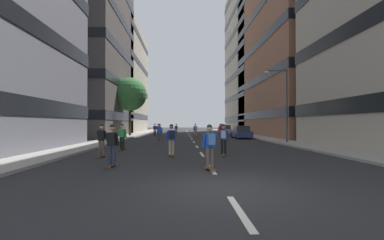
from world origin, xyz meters
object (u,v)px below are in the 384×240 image
(skater_0, at_px, (222,130))
(skater_13, at_px, (158,129))
(skater_7, at_px, (122,136))
(skater_9, at_px, (195,129))
(parked_car_near, at_px, (241,133))
(streetlamp_right, at_px, (283,97))
(skater_6, at_px, (176,128))
(skater_8, at_px, (224,138))
(skater_10, at_px, (159,130))
(skater_4, at_px, (210,144))
(skater_3, at_px, (155,129))
(skater_11, at_px, (102,139))
(parked_car_mid, at_px, (225,130))
(street_tree_near, at_px, (130,94))
(skater_5, at_px, (220,129))
(skater_12, at_px, (160,132))
(skater_1, at_px, (112,143))
(skater_2, at_px, (172,138))

(skater_0, relative_size, skater_13, 1.00)
(skater_7, height_order, skater_9, same)
(parked_car_near, xyz_separation_m, streetlamp_right, (1.85, -8.34, 3.44))
(skater_0, distance_m, skater_9, 6.06)
(skater_6, xyz_separation_m, skater_8, (3.21, -27.44, 0.00))
(streetlamp_right, xyz_separation_m, skater_10, (-11.91, 10.24, -3.12))
(skater_0, xyz_separation_m, skater_4, (-3.67, -20.57, 0.00))
(skater_3, bearing_deg, skater_11, -90.68)
(parked_car_mid, relative_size, skater_0, 2.47)
(skater_0, height_order, skater_10, same)
(skater_3, relative_size, skater_10, 1.00)
(street_tree_near, distance_m, skater_11, 23.77)
(parked_car_near, xyz_separation_m, skater_7, (-11.22, -13.50, 0.29))
(skater_5, height_order, skater_8, same)
(parked_car_near, bearing_deg, skater_13, 138.70)
(skater_4, distance_m, skater_12, 15.50)
(skater_1, xyz_separation_m, skater_13, (-0.78, 29.94, 0.03))
(skater_7, bearing_deg, parked_car_near, 50.27)
(street_tree_near, distance_m, skater_13, 7.12)
(street_tree_near, height_order, skater_3, street_tree_near)
(skater_1, bearing_deg, skater_8, 34.23)
(streetlamp_right, xyz_separation_m, skater_6, (-9.92, 18.97, -3.12))
(skater_8, xyz_separation_m, skater_9, (-0.44, 21.44, 0.00))
(skater_9, distance_m, skater_12, 11.48)
(skater_11, height_order, skater_12, same)
(streetlamp_right, xyz_separation_m, skater_5, (-3.37, 15.06, -3.12))
(parked_car_near, relative_size, skater_6, 2.47)
(skater_9, bearing_deg, parked_car_near, -41.11)
(skater_3, bearing_deg, skater_10, -78.71)
(skater_10, bearing_deg, skater_11, -94.26)
(street_tree_near, distance_m, streetlamp_right, 21.73)
(parked_car_near, bearing_deg, street_tree_near, 157.98)
(skater_6, distance_m, skater_12, 16.80)
(street_tree_near, relative_size, skater_3, 4.57)
(skater_1, bearing_deg, street_tree_near, 99.51)
(skater_5, bearing_deg, skater_11, -112.60)
(skater_2, xyz_separation_m, skater_8, (2.90, 0.08, 0.00))
(skater_0, relative_size, skater_8, 1.00)
(skater_5, relative_size, skater_13, 1.00)
(parked_car_mid, height_order, skater_1, skater_1)
(skater_2, height_order, skater_9, same)
(skater_3, distance_m, skater_13, 2.03)
(skater_12, height_order, skater_13, same)
(skater_5, xyz_separation_m, skater_13, (-9.36, 2.84, 0.00))
(skater_11, relative_size, skater_12, 1.00)
(skater_5, bearing_deg, skater_7, -115.62)
(skater_9, xyz_separation_m, skater_11, (-6.18, -21.82, -0.03))
(skater_5, height_order, skater_13, same)
(skater_10, relative_size, skater_13, 1.00)
(skater_11, bearing_deg, skater_5, 67.40)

